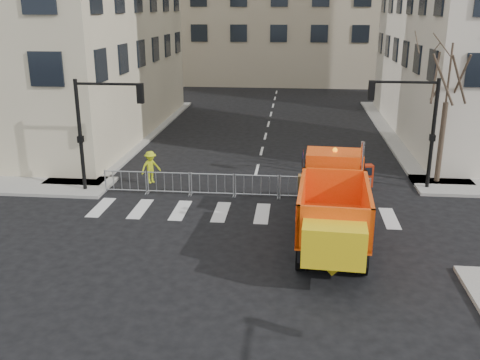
# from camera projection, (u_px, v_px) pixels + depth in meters

# --- Properties ---
(ground) EXTENTS (120.00, 120.00, 0.00)m
(ground) POSITION_uv_depth(u_px,v_px,m) (231.00, 273.00, 17.97)
(ground) COLOR black
(ground) RESTS_ON ground
(sidewalk_back) EXTENTS (64.00, 5.00, 0.15)m
(sidewalk_back) POSITION_uv_depth(u_px,v_px,m) (252.00, 189.00, 25.98)
(sidewalk_back) COLOR gray
(sidewalk_back) RESTS_ON ground
(traffic_light_left) EXTENTS (0.18, 0.18, 5.40)m
(traffic_light_left) POSITION_uv_depth(u_px,v_px,m) (80.00, 137.00, 25.01)
(traffic_light_left) COLOR black
(traffic_light_left) RESTS_ON ground
(traffic_light_right) EXTENTS (0.18, 0.18, 5.40)m
(traffic_light_right) POSITION_uv_depth(u_px,v_px,m) (433.00, 136.00, 25.29)
(traffic_light_right) COLOR black
(traffic_light_right) RESTS_ON ground
(crowd_barriers) EXTENTS (12.60, 0.60, 1.10)m
(crowd_barriers) POSITION_uv_depth(u_px,v_px,m) (234.00, 185.00, 25.06)
(crowd_barriers) COLOR #9EA0A5
(crowd_barriers) RESTS_ON ground
(street_tree) EXTENTS (3.00, 3.00, 7.50)m
(street_tree) POSITION_uv_depth(u_px,v_px,m) (445.00, 110.00, 25.84)
(street_tree) COLOR #382B21
(street_tree) RESTS_ON ground
(plow_truck) EXTENTS (3.24, 9.57, 3.67)m
(plow_truck) POSITION_uv_depth(u_px,v_px,m) (333.00, 203.00, 19.71)
(plow_truck) COLOR black
(plow_truck) RESTS_ON ground
(cop_a) EXTENTS (0.75, 0.52, 1.98)m
(cop_a) POSITION_uv_depth(u_px,v_px,m) (330.00, 183.00, 23.93)
(cop_a) COLOR black
(cop_a) RESTS_ON ground
(cop_b) EXTENTS (1.05, 0.87, 1.97)m
(cop_b) POSITION_uv_depth(u_px,v_px,m) (336.00, 183.00, 23.90)
(cop_b) COLOR black
(cop_b) RESTS_ON ground
(cop_c) EXTENTS (0.99, 1.16, 1.87)m
(cop_c) POSITION_uv_depth(u_px,v_px,m) (323.00, 184.00, 23.97)
(cop_c) COLOR black
(cop_c) RESTS_ON ground
(worker) EXTENTS (1.17, 1.15, 1.62)m
(worker) POSITION_uv_depth(u_px,v_px,m) (151.00, 167.00, 26.44)
(worker) COLOR #BECD18
(worker) RESTS_ON sidewalk_back
(newspaper_box) EXTENTS (0.53, 0.49, 1.10)m
(newspaper_box) POSITION_uv_depth(u_px,v_px,m) (368.00, 176.00, 25.96)
(newspaper_box) COLOR #A5240C
(newspaper_box) RESTS_ON sidewalk_back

